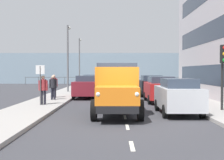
{
  "coord_description": "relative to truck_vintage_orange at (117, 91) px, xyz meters",
  "views": [
    {
      "loc": [
        0.5,
        11.97,
        2.08
      ],
      "look_at": [
        0.65,
        -10.5,
        1.39
      ],
      "focal_mm": 47.69,
      "sensor_mm": 36.0,
      "label": 1
    }
  ],
  "objects": [
    {
      "name": "ground_plane",
      "position": [
        -0.37,
        -9.5,
        -1.18
      ],
      "size": [
        80.0,
        80.0,
        0.0
      ],
      "primitive_type": "plane",
      "color": "#38383D"
    },
    {
      "name": "lamp_post_far",
      "position": [
        4.6,
        -24.98,
        2.66
      ],
      "size": [
        0.32,
        1.14,
        6.16
      ],
      "color": "#59595B",
      "rests_on": "sidewalk_right"
    },
    {
      "name": "pedestrian_by_lamp",
      "position": [
        4.49,
        -7.93,
        -0.06
      ],
      "size": [
        0.53,
        0.34,
        1.65
      ],
      "color": "black",
      "rests_on": "sidewalk_right"
    },
    {
      "name": "lamp_post_promenade",
      "position": [
        4.46,
        -14.4,
        2.69
      ],
      "size": [
        0.32,
        1.14,
        6.21
      ],
      "color": "#59595B",
      "rests_on": "sidewalk_right"
    },
    {
      "name": "car_silver_kerbside_near",
      "position": [
        -2.92,
        -0.6,
        -0.28
      ],
      "size": [
        1.82,
        3.91,
        1.72
      ],
      "color": "#B7BABF",
      "rests_on": "ground_plane"
    },
    {
      "name": "car_maroon_oppositeside_0",
      "position": [
        2.19,
        -9.17,
        -0.28
      ],
      "size": [
        1.93,
        4.29,
        1.72
      ],
      "color": "maroon",
      "rests_on": "ground_plane"
    },
    {
      "name": "car_navy_oppositeside_1",
      "position": [
        2.19,
        -14.63,
        -0.28
      ],
      "size": [
        1.93,
        4.66,
        1.72
      ],
      "color": "navy",
      "rests_on": "ground_plane"
    },
    {
      "name": "seawall_railing",
      "position": [
        -0.37,
        -31.54,
        -0.26
      ],
      "size": [
        28.08,
        0.08,
        1.2
      ],
      "color": "#4C5156",
      "rests_on": "ground_plane"
    },
    {
      "name": "street_sign",
      "position": [
        4.3,
        -3.16,
        0.5
      ],
      "size": [
        0.5,
        0.07,
        2.25
      ],
      "color": "#4C4C4C",
      "rests_on": "sidewalk_right"
    },
    {
      "name": "sidewalk_left",
      "position": [
        -5.19,
        -9.5,
        -1.1
      ],
      "size": [
        2.64,
        45.28,
        0.15
      ],
      "primitive_type": "cube",
      "color": "#9E9993",
      "rests_on": "ground_plane"
    },
    {
      "name": "pedestrian_near_railing",
      "position": [
        4.19,
        -3.39,
        -0.05
      ],
      "size": [
        0.53,
        0.34,
        1.67
      ],
      "color": "black",
      "rests_on": "sidewalk_right"
    },
    {
      "name": "sidewalk_right",
      "position": [
        4.46,
        -9.5,
        -1.1
      ],
      "size": [
        2.64,
        45.28,
        0.15
      ],
      "primitive_type": "cube",
      "color": "#9E9993",
      "rests_on": "ground_plane"
    },
    {
      "name": "traffic_light_near",
      "position": [
        -5.22,
        -1.01,
        1.29
      ],
      "size": [
        0.28,
        0.41,
        3.2
      ],
      "color": "black",
      "rests_on": "sidewalk_left"
    },
    {
      "name": "car_black_kerbside_2",
      "position": [
        -2.92,
        -10.91,
        -0.28
      ],
      "size": [
        1.91,
        3.9,
        1.72
      ],
      "color": "black",
      "rests_on": "ground_plane"
    },
    {
      "name": "pedestrian_strolling",
      "position": [
        4.22,
        -6.34,
        -0.07
      ],
      "size": [
        0.53,
        0.34,
        1.63
      ],
      "color": "black",
      "rests_on": "sidewalk_right"
    },
    {
      "name": "road_centreline_markings",
      "position": [
        -0.37,
        -8.49,
        -1.17
      ],
      "size": [
        0.12,
        40.37,
        0.01
      ],
      "color": "silver",
      "rests_on": "ground_plane"
    },
    {
      "name": "sea_horizon",
      "position": [
        -0.37,
        -35.14,
        1.32
      ],
      "size": [
        80.0,
        0.8,
        5.0
      ],
      "primitive_type": "cube",
      "color": "gray",
      "rests_on": "ground_plane"
    },
    {
      "name": "truck_vintage_orange",
      "position": [
        0.0,
        0.0,
        0.0
      ],
      "size": [
        2.17,
        5.64,
        2.43
      ],
      "color": "black",
      "rests_on": "ground_plane"
    },
    {
      "name": "car_red_kerbside_1",
      "position": [
        -2.92,
        -6.01,
        -0.28
      ],
      "size": [
        1.88,
        3.97,
        1.72
      ],
      "color": "#B21E1E",
      "rests_on": "ground_plane"
    }
  ]
}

